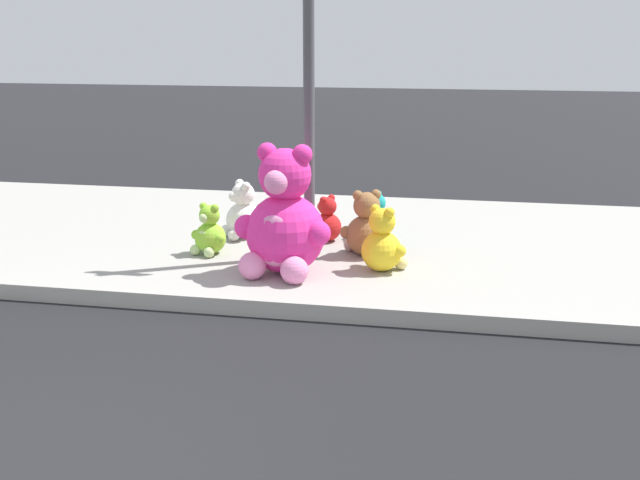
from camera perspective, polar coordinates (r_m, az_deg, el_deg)
name	(u,v)px	position (r m, az deg, el deg)	size (l,w,h in m)	color
sidewalk	(238,238)	(8.80, -6.13, 0.14)	(28.00, 4.40, 0.15)	#9E9B93
sign_pole	(309,87)	(7.48, -0.84, 11.35)	(0.56, 0.11, 3.20)	#4C4C51
plush_pink_large	(284,223)	(7.13, -2.71, 1.31)	(0.94, 0.85, 1.23)	#F22D93
plush_red	(326,223)	(8.31, 0.47, 1.31)	(0.37, 0.36, 0.51)	red
plush_yellow	(383,245)	(7.29, 4.73, -0.34)	(0.44, 0.46, 0.64)	yellow
plush_white	(242,215)	(8.48, -5.85, 1.89)	(0.46, 0.45, 0.64)	white
plush_lime	(209,234)	(7.90, -8.29, 0.47)	(0.39, 0.38, 0.53)	#8CD133
plush_brown	(366,229)	(7.79, 3.43, 0.84)	(0.49, 0.49, 0.68)	olive
plush_teal	(374,220)	(8.44, 4.09, 1.53)	(0.36, 0.40, 0.53)	teal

